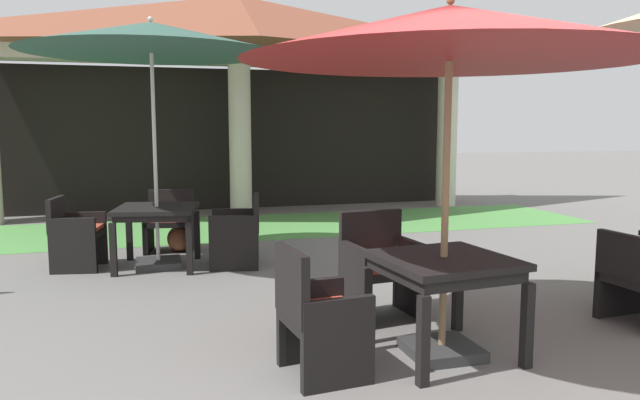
{
  "coord_description": "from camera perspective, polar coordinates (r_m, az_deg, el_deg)",
  "views": [
    {
      "loc": [
        -1.75,
        -2.4,
        1.71
      ],
      "look_at": [
        -0.09,
        3.33,
        0.96
      ],
      "focal_mm": 34.1,
      "sensor_mm": 36.0,
      "label": 1
    }
  ],
  "objects": [
    {
      "name": "background_pavilion",
      "position": [
        11.81,
        -7.72,
        14.36
      ],
      "size": [
        9.86,
        3.09,
        4.06
      ],
      "color": "beige",
      "rests_on": "ground"
    },
    {
      "name": "patio_chair_mid_left_north",
      "position": [
        5.45,
        5.75,
        -6.46
      ],
      "size": [
        0.68,
        0.62,
        0.93
      ],
      "rotation": [
        0.0,
        0.0,
        -3.05
      ],
      "color": "black",
      "rests_on": "ground"
    },
    {
      "name": "patio_table_mid_left",
      "position": [
        4.57,
        11.53,
        -6.51
      ],
      "size": [
        0.99,
        0.99,
        0.75
      ],
      "rotation": [
        0.0,
        0.0,
        0.1
      ],
      "color": "black",
      "rests_on": "ground"
    },
    {
      "name": "patio_umbrella_near_foreground",
      "position": [
        7.47,
        -15.58,
        14.32
      ],
      "size": [
        2.95,
        2.95,
        2.94
      ],
      "color": "#2D2D2D",
      "rests_on": "ground"
    },
    {
      "name": "patio_chair_near_foreground_north",
      "position": [
        8.45,
        -13.94,
        -2.05
      ],
      "size": [
        0.71,
        0.62,
        0.82
      ],
      "rotation": [
        0.0,
        0.0,
        -3.33
      ],
      "color": "black",
      "rests_on": "ground"
    },
    {
      "name": "patio_table_near_foreground",
      "position": [
        7.49,
        -15.06,
        -1.36
      ],
      "size": [
        1.06,
        1.06,
        0.74
      ],
      "rotation": [
        0.0,
        0.0,
        -0.19
      ],
      "color": "black",
      "rests_on": "ground"
    },
    {
      "name": "patio_chair_mid_left_west",
      "position": [
        4.2,
        -0.18,
        -11.09
      ],
      "size": [
        0.56,
        0.61,
        0.89
      ],
      "rotation": [
        0.0,
        0.0,
        -1.47
      ],
      "color": "black",
      "rests_on": "ground"
    },
    {
      "name": "patio_chair_near_foreground_east",
      "position": [
        7.43,
        -7.7,
        -3.05
      ],
      "size": [
        0.69,
        0.73,
        0.86
      ],
      "rotation": [
        0.0,
        0.0,
        1.39
      ],
      "color": "black",
      "rests_on": "ground"
    },
    {
      "name": "patio_chair_near_foreground_west",
      "position": [
        7.74,
        -21.96,
        -3.07
      ],
      "size": [
        0.63,
        0.63,
        0.86
      ],
      "rotation": [
        0.0,
        0.0,
        -1.76
      ],
      "color": "black",
      "rests_on": "ground"
    },
    {
      "name": "terracotta_urn",
      "position": [
        8.43,
        -13.06,
        -3.53
      ],
      "size": [
        0.32,
        0.32,
        0.42
      ],
      "color": "#9E5633",
      "rests_on": "ground"
    },
    {
      "name": "lawn_strip",
      "position": [
        10.26,
        -6.09,
        -2.48
      ],
      "size": [
        11.66,
        2.52,
        0.01
      ],
      "primitive_type": "cube",
      "color": "#519347",
      "rests_on": "ground"
    },
    {
      "name": "patio_umbrella_mid_left",
      "position": [
        4.49,
        12.08,
        14.86
      ],
      "size": [
        2.96,
        2.96,
        2.59
      ],
      "color": "#2D2D2D",
      "rests_on": "ground"
    }
  ]
}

